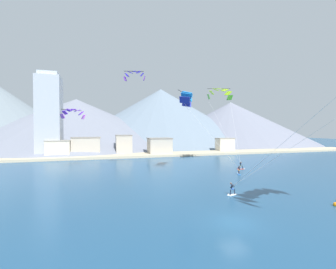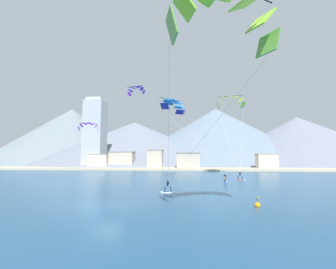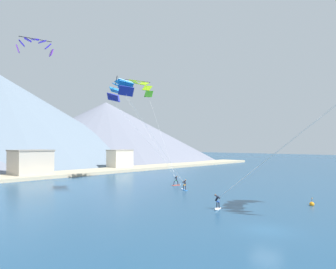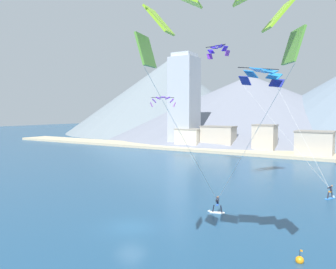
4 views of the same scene
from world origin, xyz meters
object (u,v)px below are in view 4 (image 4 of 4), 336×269
Objects in this scene: kitesurfer_mid_center at (215,208)px; parafoil_kite_distant_high_outer at (218,50)px; parafoil_kite_near_lead at (263,75)px; race_marker_buoy at (300,260)px; parafoil_kite_mid_center at (217,17)px; kitesurfer_near_lead at (331,194)px; parafoil_kite_distant_low_drift at (163,100)px.

parafoil_kite_distant_high_outer reaches higher than kitesurfer_mid_center.
parafoil_kite_near_lead is 14.70× the size of race_marker_buoy.
parafoil_kite_distant_high_outer is at bearing 113.29° from kitesurfer_mid_center.
parafoil_kite_near_lead is at bearing 90.38° from kitesurfer_mid_center.
race_marker_buoy is (9.26, -7.07, -0.35)m from kitesurfer_mid_center.
kitesurfer_mid_center is 31.84m from parafoil_kite_distant_high_outer.
parafoil_kite_distant_high_outer is (-15.46, 35.72, 5.44)m from parafoil_kite_mid_center.
parafoil_kite_distant_low_drift is at bearing 157.85° from kitesurfer_near_lead.
parafoil_kite_near_lead is 3.05× the size of parafoil_kite_distant_low_drift.
parafoil_kite_distant_high_outer is at bearing 113.40° from parafoil_kite_mid_center.
parafoil_kite_near_lead reaches higher than kitesurfer_mid_center.
race_marker_buoy is at bearing -68.03° from parafoil_kite_near_lead.
parafoil_kite_mid_center reaches higher than parafoil_kite_distant_low_drift.
parafoil_kite_distant_low_drift is 46.76m from race_marker_buoy.
parafoil_kite_distant_low_drift is (-31.76, 12.93, 11.84)m from kitesurfer_near_lead.
parafoil_kite_mid_center is 3.44× the size of parafoil_kite_distant_high_outer.
parafoil_kite_distant_high_outer is at bearing -10.78° from parafoil_kite_distant_low_drift.
parafoil_kite_distant_high_outer is at bearing 146.07° from parafoil_kite_near_lead.
kitesurfer_mid_center is at bearing 113.60° from parafoil_kite_mid_center.
race_marker_buoy is at bearing -37.37° from kitesurfer_mid_center.
parafoil_kite_mid_center is at bearing -53.56° from parafoil_kite_distant_low_drift.
parafoil_kite_distant_low_drift reaches higher than race_marker_buoy.
parafoil_kite_near_lead reaches higher than race_marker_buoy.
kitesurfer_near_lead is 0.12× the size of parafoil_kite_near_lead.
parafoil_kite_distant_high_outer is at bearing 122.61° from race_marker_buoy.
parafoil_kite_near_lead is at bearing 156.88° from kitesurfer_near_lead.
kitesurfer_near_lead is at bearing -23.12° from parafoil_kite_near_lead.
parafoil_kite_distant_high_outer is 0.95× the size of parafoil_kite_distant_low_drift.
parafoil_kite_distant_high_outer is 40.80m from race_marker_buoy.
race_marker_buoy is at bearing -45.38° from parafoil_kite_distant_low_drift.
kitesurfer_mid_center is 21.84m from parafoil_kite_near_lead.
kitesurfer_near_lead is 17.91m from parafoil_kite_near_lead.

